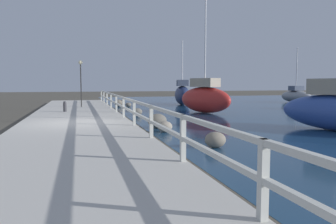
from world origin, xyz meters
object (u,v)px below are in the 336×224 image
object	(u,v)px
dock_lamp	(81,72)
mooring_bollard	(65,106)
sailboat_red	(205,98)
sailboat_gray	(296,96)
sailboat_navy	(182,94)

from	to	relation	value
dock_lamp	mooring_bollard	bearing A→B (deg)	-103.58
sailboat_red	sailboat_gray	size ratio (longest dim) A/B	1.66
mooring_bollard	sailboat_navy	distance (m)	11.96
sailboat_navy	mooring_bollard	bearing A→B (deg)	-127.16
mooring_bollard	sailboat_gray	distance (m)	21.90
sailboat_red	dock_lamp	bearing A→B (deg)	129.60
mooring_bollard	sailboat_red	bearing A→B (deg)	-0.76
sailboat_red	sailboat_navy	bearing A→B (deg)	60.26
mooring_bollard	dock_lamp	xyz separation A→B (m)	(0.92, 3.82, 2.00)
mooring_bollard	dock_lamp	bearing A→B (deg)	76.42
sailboat_red	sailboat_navy	distance (m)	7.75
dock_lamp	sailboat_navy	xyz separation A→B (m)	(8.33, 3.75, -1.65)
mooring_bollard	sailboat_gray	world-z (taller)	sailboat_gray
dock_lamp	sailboat_navy	world-z (taller)	sailboat_navy
dock_lamp	sailboat_navy	size ratio (longest dim) A/B	0.55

